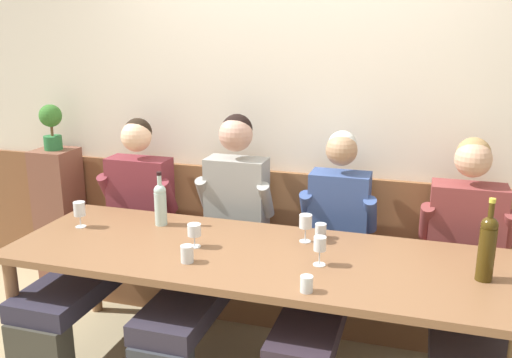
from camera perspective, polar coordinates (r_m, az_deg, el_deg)
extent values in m
cube|color=silver|center=(3.71, 4.33, 7.85)|extent=(6.80, 0.08, 2.80)
cube|color=brown|center=(3.89, 3.86, -6.01)|extent=(6.80, 0.03, 0.93)
cube|color=brown|center=(3.79, 3.00, -10.67)|extent=(2.93, 0.42, 0.44)
cube|color=brown|center=(3.69, 3.05, -7.25)|extent=(2.87, 0.39, 0.05)
cube|color=brown|center=(3.78, 3.81, -2.68)|extent=(2.93, 0.04, 0.45)
cube|color=brown|center=(2.96, -0.27, -7.89)|extent=(2.63, 0.90, 0.04)
cylinder|color=brown|center=(3.40, -23.39, -12.93)|extent=(0.07, 0.07, 0.69)
cylinder|color=brown|center=(3.93, -16.28, -8.28)|extent=(0.07, 0.07, 0.69)
cylinder|color=brown|center=(3.38, 22.99, -13.03)|extent=(0.07, 0.07, 0.69)
cube|color=#37352E|center=(3.31, -21.19, -16.57)|extent=(0.33, 0.14, 0.38)
cube|color=#2B2839|center=(3.57, -16.29, -9.20)|extent=(0.37, 1.17, 0.11)
cube|color=maroon|center=(3.96, -11.75, -1.57)|extent=(0.44, 0.19, 0.52)
sphere|color=beige|center=(3.85, -12.16, 4.29)|extent=(0.21, 0.21, 0.21)
sphere|color=black|center=(3.87, -12.00, 4.73)|extent=(0.19, 0.19, 0.19)
cylinder|color=maroon|center=(4.04, -14.91, -1.10)|extent=(0.08, 0.20, 0.27)
cylinder|color=maroon|center=(3.82, -9.01, -1.71)|extent=(0.08, 0.20, 0.27)
cube|color=#2D2837|center=(3.26, -5.56, -11.11)|extent=(0.33, 1.17, 0.11)
cube|color=#979995|center=(3.67, -1.97, -2.21)|extent=(0.40, 0.21, 0.57)
sphere|color=tan|center=(3.55, -2.09, 4.58)|extent=(0.22, 0.22, 0.22)
sphere|color=black|center=(3.57, -1.96, 5.08)|extent=(0.20, 0.20, 0.20)
cylinder|color=#979995|center=(3.70, -5.26, -1.59)|extent=(0.08, 0.20, 0.27)
cylinder|color=#979995|center=(3.57, 1.00, -2.18)|extent=(0.08, 0.20, 0.27)
cube|color=#2E2430|center=(3.09, 6.42, -12.75)|extent=(0.31, 1.17, 0.11)
cube|color=#374E89|center=(3.53, 8.50, -3.51)|extent=(0.37, 0.21, 0.53)
sphere|color=tan|center=(3.41, 8.75, 2.96)|extent=(0.19, 0.19, 0.19)
sphere|color=silver|center=(3.43, 8.83, 3.44)|extent=(0.18, 0.18, 0.18)
cylinder|color=#374E89|center=(3.51, 5.28, -3.06)|extent=(0.08, 0.20, 0.27)
cylinder|color=#374E89|center=(3.46, 11.60, -3.61)|extent=(0.08, 0.20, 0.27)
cube|color=#342E36|center=(3.06, 20.72, -13.99)|extent=(0.36, 1.17, 0.11)
cube|color=brown|center=(3.51, 20.69, -4.59)|extent=(0.42, 0.21, 0.51)
sphere|color=tan|center=(3.39, 21.35, 1.90)|extent=(0.21, 0.21, 0.21)
sphere|color=#9E7B4D|center=(3.41, 21.37, 2.41)|extent=(0.19, 0.19, 0.19)
cylinder|color=brown|center=(3.45, 17.05, -4.20)|extent=(0.08, 0.20, 0.27)
cylinder|color=brown|center=(3.49, 24.43, -4.74)|extent=(0.08, 0.20, 0.27)
cylinder|color=#3A2B0B|center=(2.82, 22.49, -7.13)|extent=(0.08, 0.08, 0.26)
sphere|color=#3A2B0B|center=(2.77, 22.80, -4.38)|extent=(0.08, 0.08, 0.08)
cylinder|color=#3A2B0B|center=(2.75, 22.93, -3.22)|extent=(0.03, 0.03, 0.10)
cylinder|color=gold|center=(2.73, 23.06, -2.04)|extent=(0.03, 0.03, 0.02)
cylinder|color=#AECCC4|center=(3.37, -9.73, -3.02)|extent=(0.07, 0.07, 0.20)
sphere|color=#AECCC4|center=(3.33, -9.82, -1.18)|extent=(0.07, 0.07, 0.07)
cylinder|color=#AECCC4|center=(3.32, -9.86, -0.32)|extent=(0.03, 0.03, 0.09)
cylinder|color=black|center=(3.31, -9.90, 0.55)|extent=(0.03, 0.03, 0.02)
cylinder|color=silver|center=(3.47, -17.48, -4.66)|extent=(0.06, 0.06, 0.00)
cylinder|color=silver|center=(3.46, -17.53, -4.11)|extent=(0.01, 0.01, 0.07)
cylinder|color=silver|center=(3.44, -17.63, -2.92)|extent=(0.07, 0.07, 0.08)
cylinder|color=silver|center=(3.11, 5.05, -6.36)|extent=(0.06, 0.06, 0.00)
cylinder|color=silver|center=(3.09, 5.07, -5.65)|extent=(0.01, 0.01, 0.08)
cylinder|color=silver|center=(3.07, 5.10, -4.33)|extent=(0.07, 0.07, 0.07)
cylinder|color=#E9CF7F|center=(3.08, 5.09, -4.69)|extent=(0.06, 0.06, 0.03)
cylinder|color=silver|center=(3.05, -6.29, -6.87)|extent=(0.06, 0.06, 0.00)
cylinder|color=silver|center=(3.03, -6.31, -6.30)|extent=(0.01, 0.01, 0.06)
cylinder|color=silver|center=(3.01, -6.34, -5.20)|extent=(0.07, 0.07, 0.06)
cylinder|color=#E0E287|center=(3.02, -6.33, -5.60)|extent=(0.07, 0.07, 0.02)
cylinder|color=silver|center=(2.83, 6.49, -8.69)|extent=(0.06, 0.06, 0.00)
cylinder|color=silver|center=(2.81, 6.52, -7.96)|extent=(0.01, 0.01, 0.07)
cylinder|color=silver|center=(2.79, 6.56, -6.58)|extent=(0.06, 0.06, 0.07)
cylinder|color=#E7DF85|center=(2.79, 6.55, -6.97)|extent=(0.06, 0.06, 0.03)
cylinder|color=silver|center=(2.55, 5.20, -10.65)|extent=(0.06, 0.06, 0.08)
cylinder|color=silver|center=(2.85, -7.07, -7.61)|extent=(0.07, 0.07, 0.09)
cylinder|color=silver|center=(3.16, 6.64, -5.29)|extent=(0.06, 0.06, 0.08)
cube|color=brown|center=(4.45, -19.40, -3.53)|extent=(0.28, 0.28, 1.01)
cylinder|color=#276C38|center=(4.31, -20.06, 3.51)|extent=(0.13, 0.13, 0.10)
cylinder|color=brown|center=(4.29, -20.17, 4.71)|extent=(0.02, 0.02, 0.08)
sphere|color=#36722B|center=(4.28, -20.30, 6.10)|extent=(0.16, 0.16, 0.16)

